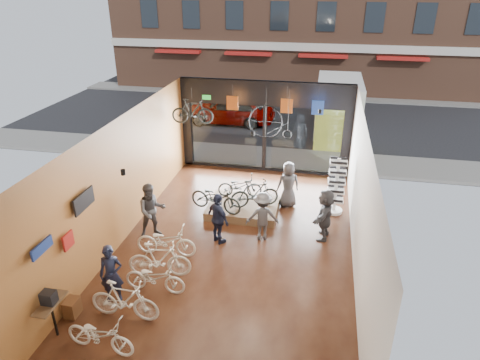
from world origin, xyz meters
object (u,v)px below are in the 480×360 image
(sunglasses_rack, at_px, (336,186))
(hung_bike, at_px, (192,112))
(floor_bike_2, at_px, (155,278))
(customer_3, at_px, (262,216))
(box_truck, at_px, (338,111))
(customer_2, at_px, (218,219))
(floor_bike_1, at_px, (124,300))
(display_bike_mid, at_px, (255,193))
(floor_bike_3, at_px, (159,260))
(street_car, at_px, (230,109))
(display_bike_right, at_px, (240,186))
(floor_bike_0, at_px, (100,335))
(customer_1, at_px, (152,211))
(display_bike_left, at_px, (216,198))
(customer_0, at_px, (111,274))
(customer_5, at_px, (325,214))
(floor_bike_4, at_px, (166,241))
(penny_farthing, at_px, (273,123))
(customer_4, at_px, (288,185))
(display_platform, at_px, (243,208))

(sunglasses_rack, bearing_deg, hung_bike, 155.50)
(floor_bike_2, distance_m, customer_3, 3.85)
(box_truck, height_order, customer_2, box_truck)
(floor_bike_1, bearing_deg, display_bike_mid, -20.76)
(floor_bike_3, bearing_deg, street_car, -4.18)
(display_bike_mid, relative_size, display_bike_right, 1.07)
(customer_3, height_order, sunglasses_rack, sunglasses_rack)
(floor_bike_0, distance_m, floor_bike_3, 2.75)
(customer_1, height_order, sunglasses_rack, sunglasses_rack)
(box_truck, relative_size, floor_bike_2, 4.19)
(street_car, height_order, display_bike_left, street_car)
(display_bike_right, relative_size, customer_1, 0.87)
(customer_0, bearing_deg, floor_bike_2, 15.95)
(customer_0, relative_size, hung_bike, 1.01)
(box_truck, distance_m, sunglasses_rack, 8.21)
(customer_5, height_order, hung_bike, hung_bike)
(display_bike_right, bearing_deg, floor_bike_4, 147.87)
(display_bike_right, height_order, penny_farthing, penny_farthing)
(display_bike_left, height_order, hung_bike, hung_bike)
(street_car, height_order, customer_5, same)
(customer_0, relative_size, customer_3, 1.00)
(floor_bike_2, bearing_deg, display_bike_right, -12.97)
(floor_bike_2, xyz_separation_m, customer_4, (2.92, 5.32, 0.41))
(street_car, height_order, floor_bike_0, street_car)
(floor_bike_1, xyz_separation_m, customer_5, (4.58, 4.51, 0.32))
(display_platform, xyz_separation_m, customer_0, (-2.35, -5.08, 0.65))
(floor_bike_3, xyz_separation_m, display_bike_mid, (1.97, 3.86, 0.28))
(display_bike_left, xyz_separation_m, customer_1, (-1.68, -1.44, 0.11))
(box_truck, height_order, customer_0, box_truck)
(floor_bike_3, relative_size, display_bike_right, 1.10)
(floor_bike_2, distance_m, hung_bike, 7.09)
(display_bike_left, distance_m, penny_farthing, 3.82)
(box_truck, xyz_separation_m, floor_bike_3, (-4.79, -12.74, -0.82))
(box_truck, xyz_separation_m, customer_3, (-2.33, -10.36, -0.54))
(sunglasses_rack, bearing_deg, customer_1, -164.80)
(street_car, relative_size, customer_5, 2.93)
(street_car, bearing_deg, display_platform, 14.92)
(floor_bike_3, bearing_deg, floor_bike_1, 163.73)
(display_platform, distance_m, customer_2, 2.14)
(floor_bike_3, relative_size, customer_0, 1.08)
(hung_bike, bearing_deg, box_truck, -44.48)
(display_platform, height_order, customer_1, customer_1)
(floor_bike_0, xyz_separation_m, customer_1, (-0.61, 4.62, 0.47))
(floor_bike_4, bearing_deg, display_bike_mid, -38.80)
(display_bike_mid, relative_size, customer_0, 1.05)
(floor_bike_2, bearing_deg, penny_farthing, -16.14)
(display_bike_mid, bearing_deg, customer_5, -135.86)
(display_bike_mid, height_order, customer_0, customer_0)
(floor_bike_2, distance_m, display_platform, 4.78)
(floor_bike_1, height_order, floor_bike_3, same)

